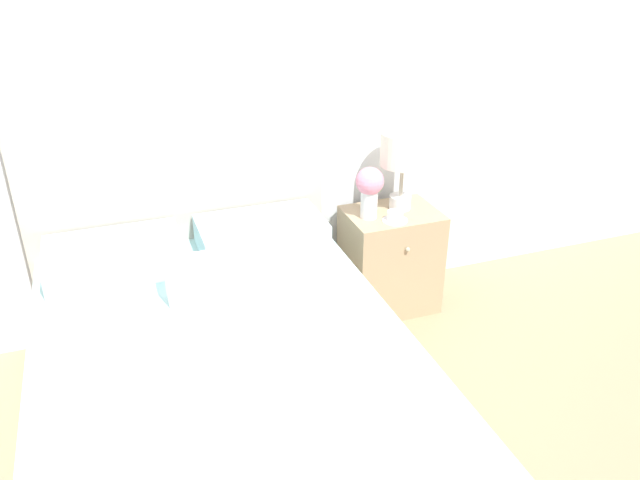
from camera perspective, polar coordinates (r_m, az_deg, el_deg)
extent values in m
plane|color=tan|center=(3.47, -11.53, -7.29)|extent=(12.00, 12.00, 0.00)
cube|color=white|center=(3.03, -14.05, 14.30)|extent=(8.00, 0.06, 2.60)
cube|color=white|center=(2.58, -8.06, -16.21)|extent=(1.42, 2.01, 0.33)
cube|color=silver|center=(2.42, -8.45, -11.69)|extent=(1.39, 1.97, 0.19)
cube|color=beige|center=(3.17, -12.39, 1.09)|extent=(1.44, 0.05, 1.15)
cube|color=silver|center=(2.95, -18.27, -1.43)|extent=(0.59, 0.36, 0.14)
cube|color=silver|center=(3.02, -5.41, 0.59)|extent=(0.59, 0.36, 0.14)
cube|color=white|center=(2.64, -10.57, -3.30)|extent=(0.31, 0.11, 0.19)
cube|color=tan|center=(3.42, 6.41, -1.82)|extent=(0.48, 0.36, 0.57)
sphere|color=#B2AD93|center=(3.20, 8.02, -0.86)|extent=(0.02, 0.02, 0.02)
cylinder|color=white|center=(3.34, 7.33, 3.46)|extent=(0.11, 0.11, 0.07)
cylinder|color=#B7B29E|center=(3.29, 7.46, 5.42)|extent=(0.02, 0.02, 0.17)
cylinder|color=silver|center=(3.23, 7.64, 8.26)|extent=(0.24, 0.24, 0.17)
cylinder|color=white|center=(3.20, 4.50, 3.27)|extent=(0.09, 0.09, 0.15)
sphere|color=pink|center=(3.15, 4.58, 5.38)|extent=(0.14, 0.14, 0.14)
sphere|color=#609356|center=(3.18, 5.15, 4.86)|extent=(0.06, 0.06, 0.06)
cylinder|color=white|center=(3.20, 6.86, 1.79)|extent=(0.13, 0.13, 0.01)
cylinder|color=white|center=(3.19, 6.89, 2.22)|extent=(0.08, 0.08, 0.05)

